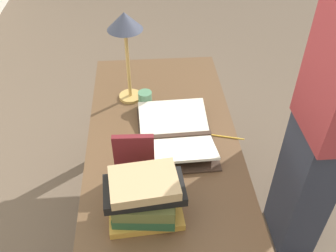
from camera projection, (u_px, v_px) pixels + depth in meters
The scene contains 9 objects.
ground_plane at pixel (164, 228), 2.27m from camera, with size 12.00×12.00×0.00m, color brown.
reading_desk at pixel (163, 154), 1.85m from camera, with size 1.50×0.72×0.73m.
open_book at pixel (176, 135), 1.79m from camera, with size 0.49×0.37×0.06m.
book_stack_tall at pixel (145, 198), 1.40m from camera, with size 0.21×0.31×0.21m.
book_standing_upright at pixel (134, 158), 1.53m from camera, with size 0.03×0.17×0.24m.
reading_lamp at pixel (125, 30), 1.79m from camera, with size 0.17×0.17×0.49m.
coffee_mug at pixel (145, 100), 1.95m from camera, with size 0.10×0.07×0.10m.
pencil at pixel (227, 137), 1.80m from camera, with size 0.05×0.16×0.01m.
person_reader at pixel (325, 125), 1.69m from camera, with size 0.36×0.23×1.70m.
Camera 1 is at (-1.31, 0.07, 1.95)m, focal length 40.00 mm.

